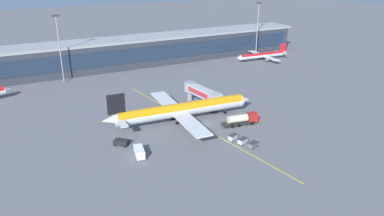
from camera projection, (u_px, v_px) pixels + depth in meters
ground_plane at (204, 125)px, 108.42m from camera, size 700.00×700.00×0.00m
apron_lead_in_line at (195, 123)px, 109.24m from camera, size 11.08×79.31×0.01m
terminal_building at (112, 54)px, 165.48m from camera, size 193.08×16.55×12.73m
main_airliner at (182, 110)px, 109.36m from camera, size 47.09×37.59×11.22m
jet_bridge at (201, 92)px, 121.17m from camera, size 5.45×17.84×6.46m
fuel_tanker at (242, 119)px, 107.75m from camera, size 11.05×4.10×3.25m
crew_van at (139, 152)px, 90.04m from camera, size 3.01×5.31×2.30m
pushback_tug at (122, 142)px, 95.90m from camera, size 4.33×4.30×1.40m
baggage_cart_0 at (253, 145)px, 94.71m from camera, size 3.00×2.31×1.48m
baggage_cart_1 at (243, 141)px, 96.77m from camera, size 3.00×2.31×1.48m
baggage_cart_2 at (233, 137)px, 98.83m from camera, size 3.00×2.31×1.48m
commuter_jet_near at (262, 55)px, 179.81m from camera, size 29.22×23.27×7.30m
apron_light_mast_0 at (258, 26)px, 183.41m from camera, size 2.80×0.50×26.62m
apron_light_mast_1 at (59, 44)px, 142.18m from camera, size 2.80×0.50×26.25m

